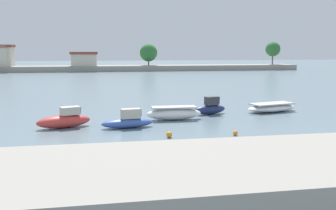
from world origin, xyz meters
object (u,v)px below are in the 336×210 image
Objects in this scene: moored_boat_1 at (128,121)px; mooring_buoy_1 at (169,135)px; moored_boat_0 at (65,120)px; moored_boat_3 at (210,108)px; mooring_buoy_2 at (235,133)px; moored_boat_4 at (272,108)px; moored_boat_2 at (174,113)px.

moored_boat_1 reaches higher than mooring_buoy_1.
moored_boat_3 is (12.73, 3.81, 0.03)m from moored_boat_0.
moored_boat_4 is at bearing 51.96° from mooring_buoy_2.
mooring_buoy_2 is (-7.05, -9.01, -0.23)m from moored_boat_4.
moored_boat_4 is 16.56× the size of mooring_buoy_2.
moored_boat_1 is at bearing 150.94° from mooring_buoy_2.
moored_boat_0 reaches higher than mooring_buoy_2.
mooring_buoy_2 is at bearing -64.43° from moored_boat_2.
mooring_buoy_1 is 1.21× the size of mooring_buoy_2.
moored_boat_0 is 0.76× the size of moored_boat_4.
moored_boat_1 is (4.78, -0.93, -0.09)m from moored_boat_0.
mooring_buoy_2 is (4.65, -0.20, -0.04)m from mooring_buoy_1.
mooring_buoy_1 is 4.65m from mooring_buoy_2.
moored_boat_3 reaches higher than mooring_buoy_2.
moored_boat_3 reaches higher than moored_boat_2.
moored_boat_1 is at bearing -145.91° from moored_boat_2.
moored_boat_2 is 10.37m from moored_boat_4.
moored_boat_1 is 12.07× the size of mooring_buoy_2.
moored_boat_2 is 4.38m from moored_boat_3.
mooring_buoy_2 is (7.13, -3.96, -0.32)m from moored_boat_1.
mooring_buoy_1 is at bearing -51.35° from moored_boat_0.
mooring_buoy_1 is at bearing -63.30° from moored_boat_1.
moored_boat_3 is at bearing 24.03° from moored_boat_1.
moored_boat_0 is 12.58× the size of mooring_buoy_2.
mooring_buoy_1 is at bearing 177.54° from mooring_buoy_2.
moored_boat_4 is at bearing 14.18° from moored_boat_2.
mooring_buoy_1 reaches higher than mooring_buoy_2.
moored_boat_2 is at bearing 76.02° from mooring_buoy_1.
moored_boat_0 is 4.87m from moored_boat_1.
moored_boat_1 is 1.21× the size of moored_boat_3.
moored_boat_1 is 0.73× the size of moored_boat_4.
moored_boat_2 reaches higher than mooring_buoy_2.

